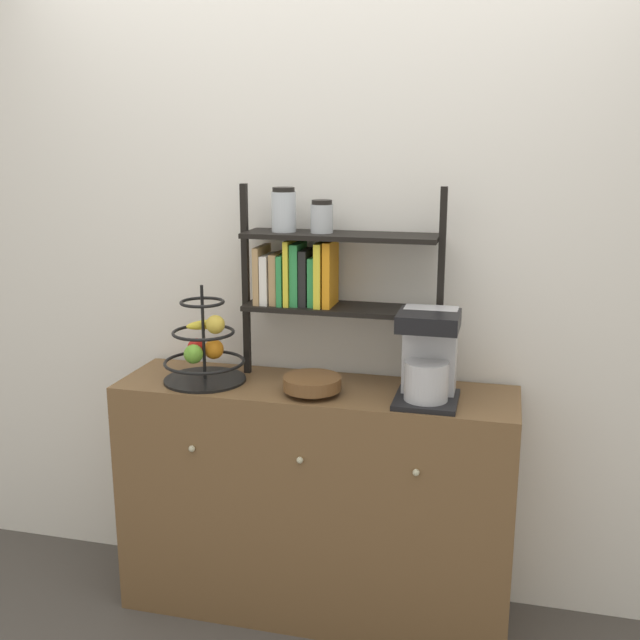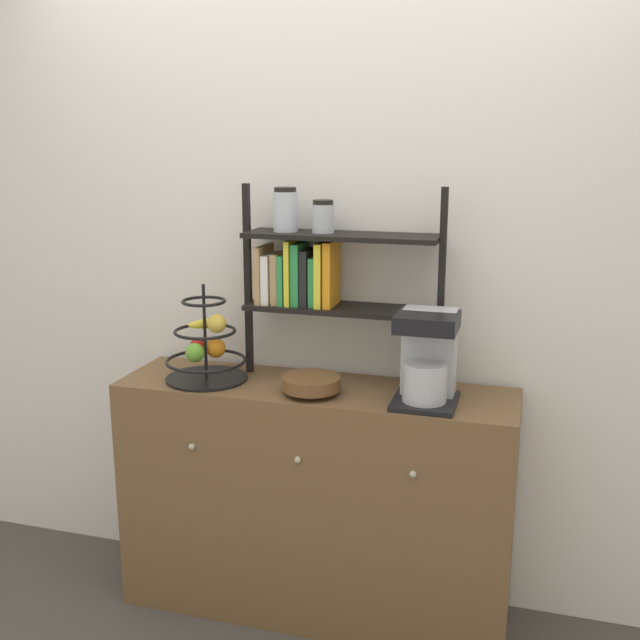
# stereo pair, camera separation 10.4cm
# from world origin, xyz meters

# --- Properties ---
(ground_plane) EXTENTS (12.00, 12.00, 0.00)m
(ground_plane) POSITION_xyz_m (0.00, 0.00, 0.00)
(ground_plane) COLOR #47423D
(wall_back) EXTENTS (7.00, 0.05, 2.60)m
(wall_back) POSITION_xyz_m (0.00, 0.44, 1.30)
(wall_back) COLOR silver
(wall_back) RESTS_ON ground_plane
(sideboard) EXTENTS (1.47, 0.42, 0.91)m
(sideboard) POSITION_xyz_m (0.00, 0.20, 0.46)
(sideboard) COLOR brown
(sideboard) RESTS_ON ground_plane
(coffee_maker) EXTENTS (0.22, 0.24, 0.32)m
(coffee_maker) POSITION_xyz_m (0.42, 0.16, 1.07)
(coffee_maker) COLOR black
(coffee_maker) RESTS_ON sideboard
(fruit_stand) EXTENTS (0.31, 0.31, 0.37)m
(fruit_stand) POSITION_xyz_m (-0.42, 0.18, 1.03)
(fruit_stand) COLOR black
(fruit_stand) RESTS_ON sideboard
(wooden_bowl) EXTENTS (0.21, 0.21, 0.06)m
(wooden_bowl) POSITION_xyz_m (0.01, 0.12, 0.95)
(wooden_bowl) COLOR brown
(wooden_bowl) RESTS_ON sideboard
(shelf_hutch) EXTENTS (0.76, 0.20, 0.73)m
(shelf_hutch) POSITION_xyz_m (-0.03, 0.31, 1.34)
(shelf_hutch) COLOR black
(shelf_hutch) RESTS_ON sideboard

